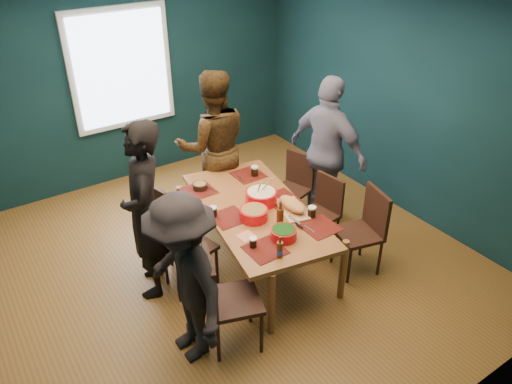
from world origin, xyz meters
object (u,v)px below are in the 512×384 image
(dining_table, at_px, (256,214))
(cutting_board, at_px, (292,206))
(chair_left_near, at_px, (223,294))
(person_near_left, at_px, (184,281))
(chair_right_far, at_px, (295,182))
(person_back, at_px, (213,146))
(chair_right_mid, at_px, (323,207))
(person_right, at_px, (328,152))
(bowl_dumpling, at_px, (261,196))
(bowl_salad, at_px, (254,214))
(person_far_left, at_px, (145,212))
(chair_left_mid, at_px, (182,244))
(bowl_herbs, at_px, (284,233))
(chair_right_near, at_px, (366,225))
(chair_left_far, at_px, (163,214))

(dining_table, distance_m, cutting_board, 0.39)
(chair_left_near, bearing_deg, person_near_left, 179.31)
(chair_right_far, xyz_separation_m, person_back, (-0.75, 0.64, 0.42))
(chair_right_mid, distance_m, person_right, 0.68)
(bowl_dumpling, bearing_deg, chair_right_far, 29.86)
(bowl_salad, bearing_deg, person_far_left, 153.75)
(dining_table, xyz_separation_m, chair_left_near, (-0.84, -0.76, -0.09))
(chair_left_near, distance_m, chair_right_far, 2.18)
(chair_left_mid, bearing_deg, chair_right_mid, -19.17)
(bowl_dumpling, xyz_separation_m, bowl_herbs, (-0.18, -0.63, -0.02))
(chair_right_near, relative_size, person_far_left, 0.51)
(chair_right_mid, xyz_separation_m, bowl_herbs, (-0.93, -0.50, 0.30))
(person_back, bearing_deg, bowl_dumpling, 106.13)
(person_near_left, bearing_deg, person_right, 111.63)
(chair_right_near, height_order, bowl_salad, chair_right_near)
(chair_left_near, relative_size, person_back, 0.53)
(dining_table, xyz_separation_m, person_right, (1.22, 0.32, 0.24))
(chair_left_far, height_order, bowl_herbs, chair_left_far)
(chair_right_mid, relative_size, cutting_board, 1.44)
(person_near_left, bearing_deg, chair_left_near, 70.03)
(person_near_left, relative_size, cutting_board, 2.71)
(chair_left_near, bearing_deg, person_right, 46.09)
(dining_table, relative_size, chair_right_near, 2.23)
(bowl_herbs, bearing_deg, dining_table, 82.36)
(chair_right_near, xyz_separation_m, bowl_salad, (-1.06, 0.50, 0.25))
(chair_right_mid, height_order, bowl_dumpling, bowl_dumpling)
(chair_right_far, distance_m, person_back, 1.07)
(chair_right_mid, relative_size, bowl_herbs, 3.43)
(chair_right_near, distance_m, cutting_board, 0.82)
(bowl_dumpling, bearing_deg, chair_left_near, -139.21)
(dining_table, height_order, bowl_salad, bowl_salad)
(chair_right_near, distance_m, person_near_left, 2.09)
(chair_right_mid, bearing_deg, chair_left_far, 145.89)
(dining_table, xyz_separation_m, chair_right_mid, (0.85, -0.08, -0.18))
(chair_right_near, height_order, person_right, person_right)
(dining_table, xyz_separation_m, cutting_board, (0.28, -0.24, 0.13))
(bowl_salad, xyz_separation_m, cutting_board, (0.41, -0.09, -0.00))
(chair_right_mid, bearing_deg, person_far_left, 160.96)
(bowl_dumpling, bearing_deg, person_far_left, 168.03)
(chair_right_far, distance_m, bowl_dumpling, 0.99)
(chair_right_mid, bearing_deg, cutting_board, -172.09)
(person_right, bearing_deg, person_back, 40.07)
(chair_right_mid, bearing_deg, person_right, 39.56)
(chair_right_far, relative_size, bowl_dumpling, 2.60)
(chair_right_far, xyz_separation_m, chair_right_mid, (-0.07, -0.61, -0.01))
(person_near_left, distance_m, cutting_board, 1.48)
(chair_left_far, relative_size, person_far_left, 0.51)
(person_right, bearing_deg, chair_left_far, 67.96)
(chair_left_mid, bearing_deg, bowl_herbs, -56.24)
(chair_left_mid, xyz_separation_m, person_back, (0.97, 1.07, 0.37))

